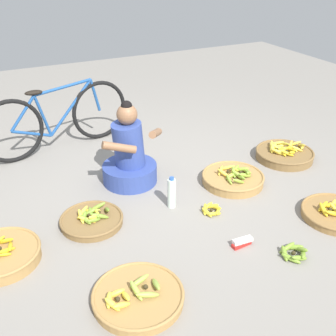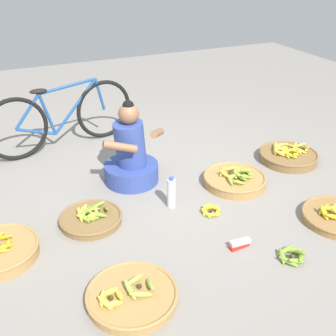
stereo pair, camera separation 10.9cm
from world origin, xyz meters
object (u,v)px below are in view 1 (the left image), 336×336
Objects in this scene: banana_basket_mid_left at (138,296)px; water_bottle at (172,193)px; banana_basket_front_center at (1,255)px; loose_bananas_near_vendor at (294,253)px; loose_bananas_back_right at (211,210)px; banana_basket_back_left at (284,154)px; banana_basket_front_right at (336,213)px; banana_basket_near_bicycle at (92,220)px; bicycle_leaning at (58,119)px; vendor_woman_front at (129,157)px; banana_basket_mid_right at (233,178)px; packet_carton_stack at (242,242)px.

banana_basket_mid_left is 1.12m from water_bottle.
banana_basket_front_center reaches higher than loose_bananas_near_vendor.
loose_bananas_back_right is (0.95, 0.65, -0.01)m from banana_basket_mid_left.
loose_bananas_near_vendor is (-0.97, -1.28, -0.03)m from banana_basket_back_left.
banana_basket_front_right reaches higher than loose_bananas_near_vendor.
banana_basket_back_left is (2.20, 0.23, 0.02)m from banana_basket_near_bicycle.
banana_basket_near_bicycle is 0.72m from water_bottle.
banana_basket_mid_left is 2.63× the size of loose_bananas_near_vendor.
banana_basket_near_bicycle is at bearing 11.66° from banana_basket_front_center.
loose_bananas_back_right is at bearing 149.85° from banana_basket_front_right.
bicycle_leaning is 1.90m from banana_basket_front_center.
water_bottle is (0.69, 0.88, 0.10)m from banana_basket_mid_left.
vendor_woman_front is 1.69m from banana_basket_back_left.
banana_basket_mid_left is (-0.09, -2.47, -0.32)m from bicycle_leaning.
banana_basket_near_bicycle is at bearing -173.94° from banana_basket_back_left.
banana_basket_mid_left is (-0.52, -1.45, -0.22)m from vendor_woman_front.
loose_bananas_back_right is at bearing -143.14° from banana_basket_mid_right.
bicycle_leaning reaches higher than banana_basket_front_center.
vendor_woman_front is 1.57× the size of banana_basket_near_bicycle.
water_bottle is at bearing 3.60° from banana_basket_front_center.
loose_bananas_near_vendor is at bearing -44.35° from packet_carton_stack.
water_bottle is at bearing -73.65° from vendor_woman_front.
banana_basket_mid_right reaches higher than loose_bananas_near_vendor.
loose_bananas_back_right is (0.97, -0.29, -0.01)m from banana_basket_near_bicycle.
bicycle_leaning reaches higher than packet_carton_stack.
banana_basket_near_bicycle is at bearing 140.75° from packet_carton_stack.
water_bottle reaches higher than banana_basket_front_right.
loose_bananas_near_vendor is at bearing -24.65° from banana_basket_front_center.
banana_basket_back_left is 1.61m from loose_bananas_near_vendor.
banana_basket_front_center is 3.03× the size of loose_bananas_back_right.
packet_carton_stack is at bearing 177.70° from banana_basket_front_right.
banana_basket_front_center is at bearing 159.51° from packet_carton_stack.
bicycle_leaning reaches higher than banana_basket_mid_left.
loose_bananas_back_right is at bearing 34.52° from banana_basket_mid_left.
packet_carton_stack is (0.84, -2.30, -0.33)m from bicycle_leaning.
vendor_woman_front reaches higher than bicycle_leaning.
banana_basket_mid_right is 0.56m from loose_bananas_back_right.
banana_basket_mid_right is at bearing 1.73° from banana_basket_near_bicycle.
bicycle_leaning is at bearing 63.53° from banana_basket_front_center.
banana_basket_back_left is at bearing 11.13° from water_bottle.
banana_basket_mid_left is (0.75, -0.79, -0.02)m from banana_basket_front_center.
banana_basket_mid_left is at bearing -175.93° from banana_basket_front_right.
bicycle_leaning reaches higher than loose_bananas_near_vendor.
vendor_woman_front is 3.58× the size of loose_bananas_near_vendor.
bicycle_leaning is 1.71m from water_bottle.
banana_basket_mid_right is 1.05× the size of banana_basket_front_right.
banana_basket_back_left reaches higher than loose_bananas_near_vendor.
banana_basket_mid_left is 1.21m from loose_bananas_near_vendor.
banana_basket_front_center is at bearing -116.47° from bicycle_leaning.
banana_basket_back_left is 1.33m from loose_bananas_back_right.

